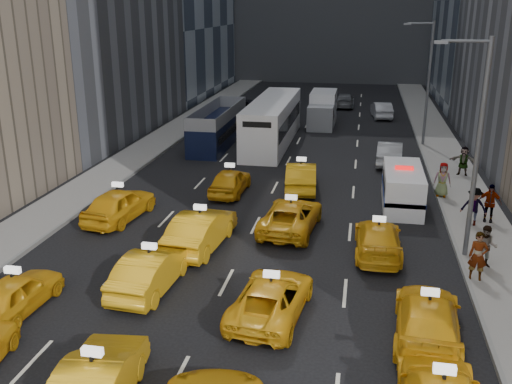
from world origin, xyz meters
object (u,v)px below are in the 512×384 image
(nypd_van, at_px, (402,188))
(city_bus, at_px, (273,122))
(double_decker, at_px, (218,126))
(box_truck, at_px, (323,109))
(pedestrian_0, at_px, (478,256))

(nypd_van, bearing_deg, city_bus, 120.86)
(double_decker, height_order, box_truck, box_truck)
(nypd_van, distance_m, city_bus, 15.53)
(city_bus, xyz_separation_m, box_truck, (3.19, 7.51, -0.26))
(pedestrian_0, bearing_deg, city_bus, 126.71)
(city_bus, height_order, pedestrian_0, city_bus)
(nypd_van, distance_m, pedestrian_0, 8.65)
(double_decker, relative_size, city_bus, 0.75)
(box_truck, distance_m, pedestrian_0, 29.66)
(nypd_van, distance_m, double_decker, 17.39)
(pedestrian_0, bearing_deg, double_decker, 135.84)
(nypd_van, xyz_separation_m, double_decker, (-12.86, 11.69, 0.42))
(nypd_van, xyz_separation_m, pedestrian_0, (2.32, -8.33, 0.12))
(double_decker, bearing_deg, city_bus, 16.28)
(double_decker, xyz_separation_m, city_bus, (3.97, 1.02, 0.26))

